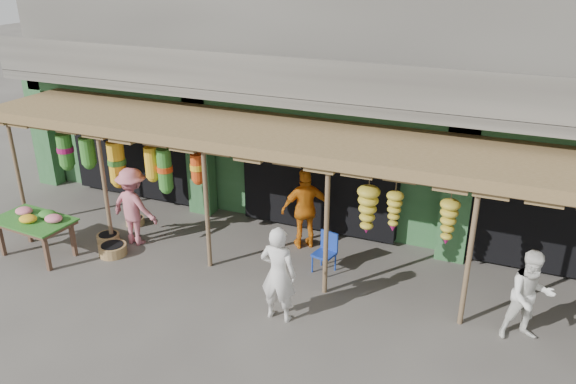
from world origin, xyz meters
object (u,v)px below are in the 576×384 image
at_px(person_shopper, 134,206).
at_px(person_right, 530,296).
at_px(person_front, 278,274).
at_px(person_vendor, 306,209).
at_px(blue_chair, 326,250).
at_px(flower_table, 35,221).

bearing_deg(person_shopper, person_right, -177.06).
xyz_separation_m(person_front, person_vendor, (-0.52, 2.63, 0.01)).
xyz_separation_m(person_right, person_shopper, (-8.01, 0.25, 0.07)).
relative_size(blue_chair, person_front, 0.46).
relative_size(flower_table, person_front, 0.97).
distance_m(blue_chair, person_shopper, 4.30).
bearing_deg(person_front, person_vendor, -79.62).
distance_m(blue_chair, person_front, 1.92).
bearing_deg(person_right, person_front, 171.95).
xyz_separation_m(flower_table, person_shopper, (1.55, 1.26, 0.08)).
relative_size(blue_chair, person_right, 0.51).
height_order(person_front, person_right, person_front).
distance_m(flower_table, person_shopper, 2.00).
distance_m(blue_chair, person_right, 3.86).
xyz_separation_m(person_front, person_right, (3.99, 1.08, -0.08)).
relative_size(blue_chair, person_vendor, 0.46).
height_order(blue_chair, person_right, person_right).
height_order(person_vendor, person_shopper, person_vendor).
bearing_deg(blue_chair, person_vendor, 147.46).
relative_size(person_right, person_vendor, 0.90).
distance_m(person_front, person_right, 4.14).
bearing_deg(flower_table, person_right, 10.30).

